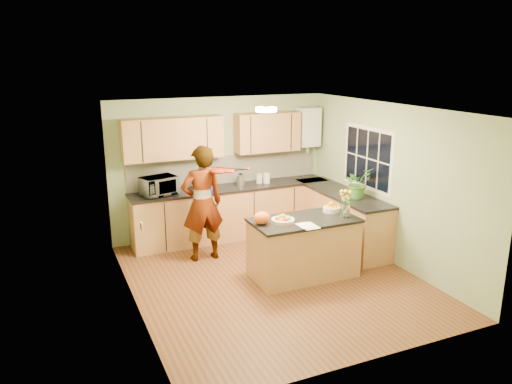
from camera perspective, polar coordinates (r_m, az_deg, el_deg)
name	(u,v)px	position (r m, az deg, el deg)	size (l,w,h in m)	color
floor	(274,279)	(7.48, 2.04, -9.93)	(4.50, 4.50, 0.00)	#583219
ceiling	(275,109)	(6.80, 2.24, 9.50)	(4.00, 4.50, 0.02)	white
wall_back	(221,167)	(9.05, -4.07, 2.90)	(4.00, 0.02, 2.50)	#8DA273
wall_front	(371,254)	(5.22, 13.02, -6.89)	(4.00, 0.02, 2.50)	#8DA273
wall_left	(131,215)	(6.46, -14.08, -2.62)	(0.02, 4.50, 2.50)	#8DA273
wall_right	(389,184)	(8.08, 15.01, 0.90)	(0.02, 4.50, 2.50)	#8DA273
back_counter	(232,212)	(9.02, -2.73, -2.26)	(3.64, 0.62, 0.94)	#B17A46
right_counter	(341,218)	(8.78, 9.69, -2.94)	(0.62, 2.24, 0.94)	#B17A46
splashback	(226,169)	(9.08, -3.44, 2.63)	(3.60, 0.02, 0.52)	white
upper_cabinets	(214,136)	(8.73, -4.86, 6.43)	(3.20, 0.34, 0.70)	#B17A46
boiler	(308,127)	(9.50, 5.97, 7.40)	(0.40, 0.30, 0.86)	silver
window_right	(367,158)	(8.48, 12.60, 3.79)	(0.01, 1.30, 1.05)	silver
light_switch	(142,226)	(5.88, -12.94, -3.80)	(0.02, 0.09, 0.09)	silver
ceiling_lamp	(266,109)	(7.08, 1.16, 9.41)	(0.30, 0.30, 0.07)	#FFEABF
peninsula_island	(304,248)	(7.44, 5.46, -6.36)	(1.56, 0.80, 0.89)	#B17A46
fruit_dish	(283,219)	(7.12, 3.09, -3.10)	(0.33, 0.33, 0.12)	beige
orange_bowl	(331,208)	(7.67, 8.61, -1.79)	(0.26, 0.26, 0.15)	beige
flower_vase	(347,198)	(7.36, 10.37, -0.67)	(0.24, 0.24, 0.45)	silver
orange_bag	(262,218)	(7.02, 0.65, -2.98)	(0.24, 0.20, 0.18)	orange
papers	(309,226)	(7.00, 6.02, -3.87)	(0.22, 0.30, 0.01)	white
violinist	(202,204)	(7.92, -6.15, -1.33)	(0.68, 0.45, 1.86)	tan
violin	(218,171)	(7.64, -4.34, 2.42)	(0.63, 0.25, 0.13)	#570F05
microwave	(159,186)	(8.46, -11.03, 0.70)	(0.56, 0.38, 0.31)	silver
blue_box	(206,183)	(8.68, -5.74, 1.00)	(0.29, 0.21, 0.23)	#21319A
kettle	(241,180)	(8.93, -1.77, 1.44)	(0.14, 0.14, 0.27)	silver
jar_cream	(259,178)	(9.10, 0.37, 1.56)	(0.11, 0.11, 0.17)	beige
jar_white	(267,178)	(9.10, 1.23, 1.61)	(0.12, 0.12, 0.19)	silver
potted_plant	(357,183)	(8.26, 11.50, 1.01)	(0.46, 0.40, 0.51)	#407C29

